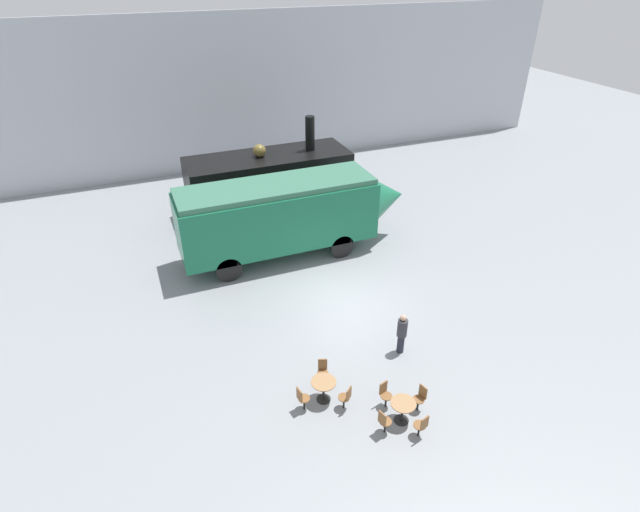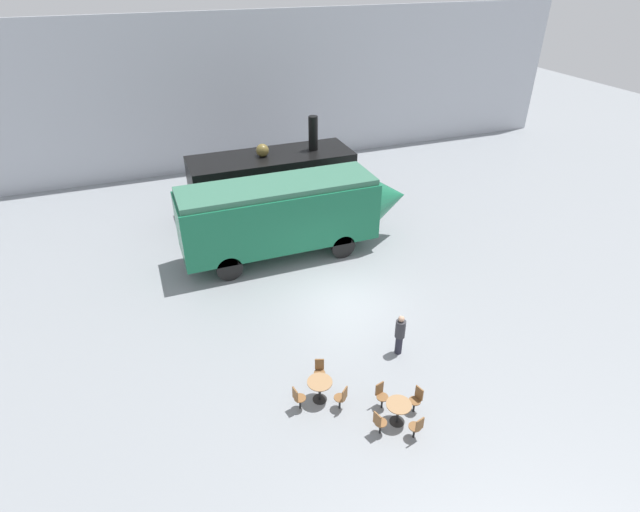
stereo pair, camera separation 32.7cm
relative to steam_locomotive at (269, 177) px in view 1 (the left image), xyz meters
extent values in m
plane|color=gray|center=(0.34, -8.73, -1.86)|extent=(80.00, 80.00, 0.00)
cube|color=#B2B7C1|center=(0.34, 7.08, 2.64)|extent=(44.00, 0.15, 9.00)
cube|color=black|center=(-0.01, 0.00, -0.01)|extent=(8.22, 2.84, 2.37)
cylinder|color=black|center=(2.25, 0.00, 2.04)|extent=(0.48, 0.48, 1.72)
sphere|color=brown|center=(-0.42, 0.00, 1.48)|extent=(0.64, 0.64, 0.64)
cylinder|color=black|center=(2.45, -1.36, -1.35)|extent=(1.02, 0.12, 1.02)
cylinder|color=black|center=(2.45, 1.36, -1.35)|extent=(1.02, 0.12, 1.02)
cylinder|color=black|center=(-2.48, -1.36, -1.35)|extent=(1.02, 0.12, 1.02)
cylinder|color=black|center=(-2.48, 1.36, -1.35)|extent=(1.02, 0.12, 1.02)
cube|color=#196B47|center=(-1.01, -4.53, 0.11)|extent=(8.48, 2.59, 2.52)
cone|color=#196B47|center=(4.18, -4.53, 0.11)|extent=(1.91, 2.40, 2.40)
cube|color=#366B54|center=(-1.01, -4.53, 1.49)|extent=(8.31, 2.38, 0.24)
cylinder|color=black|center=(1.53, -5.76, -1.32)|extent=(1.09, 0.12, 1.09)
cylinder|color=black|center=(1.53, -3.30, -1.32)|extent=(1.09, 0.12, 1.09)
cylinder|color=black|center=(-3.55, -5.76, -1.32)|extent=(1.09, 0.12, 1.09)
cylinder|color=black|center=(-3.55, -3.30, -1.32)|extent=(1.09, 0.12, 1.09)
cylinder|color=black|center=(-2.39, -13.16, -1.85)|extent=(0.44, 0.44, 0.02)
cylinder|color=black|center=(-2.39, -13.16, -1.49)|extent=(0.08, 0.08, 0.70)
cylinder|color=#9E754C|center=(-2.39, -13.16, -1.12)|extent=(0.76, 0.76, 0.03)
cylinder|color=black|center=(-0.59, -14.75, -1.85)|extent=(0.44, 0.44, 0.02)
cylinder|color=black|center=(-0.59, -14.75, -1.50)|extent=(0.08, 0.08, 0.68)
cylinder|color=#9E754C|center=(-0.59, -14.75, -1.15)|extent=(0.73, 0.73, 0.03)
cylinder|color=black|center=(-1.96, -13.68, -1.65)|extent=(0.06, 0.06, 0.42)
cylinder|color=brown|center=(-1.96, -13.68, -1.43)|extent=(0.36, 0.36, 0.03)
cube|color=brown|center=(-1.86, -13.80, -1.20)|extent=(0.25, 0.22, 0.42)
cylinder|color=black|center=(-2.16, -12.52, -1.65)|extent=(0.06, 0.06, 0.42)
cylinder|color=brown|center=(-2.16, -12.52, -1.43)|extent=(0.36, 0.36, 0.03)
cube|color=brown|center=(-2.11, -12.38, -1.20)|extent=(0.28, 0.14, 0.42)
cylinder|color=black|center=(-3.06, -13.28, -1.65)|extent=(0.06, 0.06, 0.42)
cylinder|color=brown|center=(-3.06, -13.28, -1.43)|extent=(0.36, 0.36, 0.03)
cube|color=brown|center=(-3.22, -13.30, -1.20)|extent=(0.09, 0.29, 0.42)
cylinder|color=black|center=(-0.42, -15.39, -1.65)|extent=(0.06, 0.06, 0.42)
cylinder|color=brown|center=(-0.42, -15.39, -1.43)|extent=(0.36, 0.36, 0.03)
cube|color=brown|center=(-0.38, -15.54, -1.20)|extent=(0.29, 0.11, 0.42)
cylinder|color=black|center=(0.05, -14.57, -1.65)|extent=(0.06, 0.06, 0.42)
cylinder|color=brown|center=(0.05, -14.57, -1.43)|extent=(0.36, 0.36, 0.03)
cube|color=brown|center=(0.20, -14.53, -1.20)|extent=(0.11, 0.29, 0.42)
cylinder|color=black|center=(-0.77, -14.11, -1.65)|extent=(0.06, 0.06, 0.42)
cylinder|color=brown|center=(-0.77, -14.11, -1.43)|extent=(0.36, 0.36, 0.03)
cube|color=brown|center=(-0.81, -13.96, -1.20)|extent=(0.29, 0.11, 0.42)
cylinder|color=black|center=(-1.24, -14.93, -1.65)|extent=(0.06, 0.06, 0.42)
cylinder|color=brown|center=(-1.24, -14.93, -1.43)|extent=(0.36, 0.36, 0.03)
cube|color=brown|center=(-1.39, -14.97, -1.20)|extent=(0.11, 0.29, 0.42)
cylinder|color=#262633|center=(0.85, -12.14, -1.50)|extent=(0.24, 0.24, 0.71)
cylinder|color=#333338|center=(0.85, -12.14, -0.83)|extent=(0.34, 0.34, 0.64)
sphere|color=tan|center=(0.85, -12.14, -0.41)|extent=(0.21, 0.21, 0.21)
camera|label=1|loc=(-6.50, -23.07, 9.81)|focal=28.00mm
camera|label=2|loc=(-6.20, -23.19, 9.81)|focal=28.00mm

